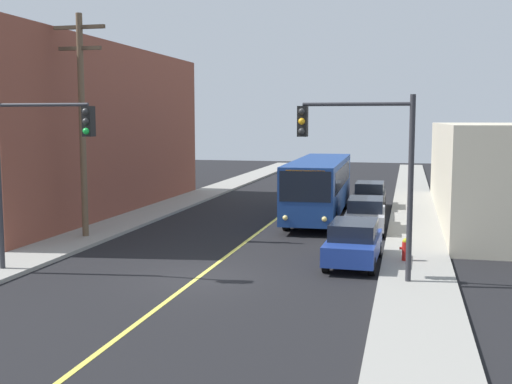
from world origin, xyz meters
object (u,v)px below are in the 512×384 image
object	(u,v)px
traffic_signal_right_corner	(362,152)
fire_hydrant	(406,249)
city_bus	(319,185)
utility_pole_near	(82,115)
parked_car_silver	(366,214)
traffic_signal_left_corner	(37,151)
parked_car_black	(370,195)
parked_car_blue	(354,242)

from	to	relation	value
traffic_signal_right_corner	fire_hydrant	size ratio (longest dim) A/B	7.14
city_bus	utility_pole_near	xyz separation A→B (m)	(-9.39, -8.55, 3.73)
parked_car_silver	utility_pole_near	distance (m)	13.92
utility_pole_near	traffic_signal_left_corner	xyz separation A→B (m)	(1.78, -6.37, -1.24)
traffic_signal_left_corner	fire_hydrant	world-z (taller)	traffic_signal_left_corner
parked_car_black	fire_hydrant	distance (m)	14.68
utility_pole_near	parked_car_black	bearing A→B (deg)	47.07
parked_car_black	traffic_signal_left_corner	world-z (taller)	traffic_signal_left_corner
parked_car_black	utility_pole_near	xyz separation A→B (m)	(-11.86, -12.75, 4.70)
city_bus	parked_car_blue	xyz separation A→B (m)	(2.77, -10.78, -0.98)
parked_car_black	traffic_signal_left_corner	distance (m)	21.89
parked_car_silver	fire_hydrant	xyz separation A→B (m)	(1.91, -6.70, -0.26)
city_bus	traffic_signal_right_corner	xyz separation A→B (m)	(3.21, -13.39, 2.49)
parked_car_silver	utility_pole_near	size ratio (longest dim) A/B	0.45
parked_car_blue	traffic_signal_right_corner	bearing A→B (deg)	-80.44
utility_pole_near	traffic_signal_left_corner	world-z (taller)	utility_pole_near
city_bus	parked_car_black	xyz separation A→B (m)	(2.47, 4.20, -0.98)
traffic_signal_right_corner	fire_hydrant	distance (m)	5.04
parked_car_silver	traffic_signal_left_corner	size ratio (longest dim) A/B	0.74
utility_pole_near	parked_car_silver	bearing A→B (deg)	22.16
traffic_signal_right_corner	fire_hydrant	bearing A→B (deg)	64.95
parked_car_black	utility_pole_near	bearing A→B (deg)	-132.93
city_bus	parked_car_black	bearing A→B (deg)	59.58
parked_car_silver	traffic_signal_left_corner	xyz separation A→B (m)	(-10.35, -11.31, 3.46)
parked_car_silver	utility_pole_near	xyz separation A→B (m)	(-12.13, -4.94, 4.70)
traffic_signal_left_corner	parked_car_silver	bearing A→B (deg)	47.54
city_bus	parked_car_blue	size ratio (longest dim) A/B	2.75
parked_car_black	fire_hydrant	world-z (taller)	parked_car_black
utility_pole_near	fire_hydrant	size ratio (longest dim) A/B	11.66
parked_car_black	fire_hydrant	bearing A→B (deg)	-81.45
traffic_signal_left_corner	fire_hydrant	bearing A→B (deg)	20.59
traffic_signal_left_corner	traffic_signal_right_corner	world-z (taller)	same
parked_car_blue	traffic_signal_right_corner	size ratio (longest dim) A/B	0.74
traffic_signal_left_corner	fire_hydrant	distance (m)	13.62
utility_pole_near	traffic_signal_right_corner	size ratio (longest dim) A/B	1.63
parked_car_silver	fire_hydrant	size ratio (longest dim) A/B	5.30
fire_hydrant	traffic_signal_left_corner	bearing A→B (deg)	-159.41
utility_pole_near	traffic_signal_left_corner	distance (m)	6.73
parked_car_silver	parked_car_black	distance (m)	7.82
city_bus	parked_car_silver	size ratio (longest dim) A/B	2.75
parked_car_blue	traffic_signal_left_corner	world-z (taller)	traffic_signal_left_corner
parked_car_black	traffic_signal_left_corner	bearing A→B (deg)	-117.80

